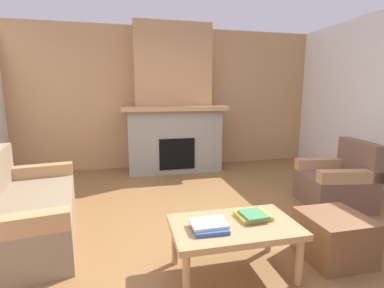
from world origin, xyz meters
TOP-DOWN VIEW (x-y plane):
  - ground at (0.00, 0.00)m, footprint 9.00×9.00m
  - wall_back_wood_panel at (0.00, 3.00)m, footprint 6.00×0.12m
  - fireplace at (0.00, 2.62)m, footprint 1.90×0.82m
  - couch at (-1.92, 0.36)m, footprint 1.12×1.91m
  - armchair at (1.80, 0.37)m, footprint 0.88×0.88m
  - coffee_table at (-0.06, -0.69)m, footprint 1.00×0.60m
  - ottoman at (0.89, -0.68)m, footprint 0.52×0.52m
  - book_stack_near_edge at (-0.27, -0.73)m, footprint 0.28×0.24m
  - book_stack_center at (0.13, -0.63)m, footprint 0.28×0.25m

SIDE VIEW (x-z plane):
  - ground at x=0.00m, z-range 0.00..0.00m
  - ottoman at x=0.89m, z-range 0.00..0.40m
  - couch at x=-1.92m, z-range -0.14..0.71m
  - armchair at x=1.80m, z-range -0.13..0.72m
  - coffee_table at x=-0.06m, z-range 0.16..0.59m
  - book_stack_center at x=0.13m, z-range 0.43..0.48m
  - book_stack_near_edge at x=-0.27m, z-range 0.43..0.48m
  - fireplace at x=0.00m, z-range -0.19..2.51m
  - wall_back_wood_panel at x=0.00m, z-range 0.00..2.70m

